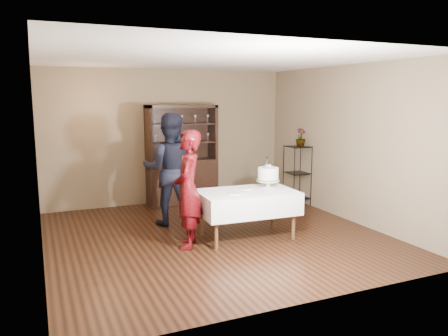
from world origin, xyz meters
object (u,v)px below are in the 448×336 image
Objects in this scene: china_hutch at (182,171)px; potted_plant at (301,137)px; plant_etagere at (297,173)px; cake at (268,175)px; cake_table at (247,202)px; man at (170,169)px; woman at (188,189)px.

potted_plant is at bearing -26.73° from china_hutch.
cake is (-1.44, -1.36, 0.28)m from plant_etagere.
man is (-0.87, 1.18, 0.39)m from cake_table.
china_hutch is at bearing 104.94° from cake.
potted_plant is at bearing 37.44° from cake_table.
plant_etagere is at bearing 43.53° from cake.
china_hutch is at bearing 153.27° from potted_plant.
china_hutch is at bearing 94.85° from cake_table.
cake_table is at bearing -85.15° from china_hutch.
cake_table is at bearing -142.56° from potted_plant.
woman reaches higher than plant_etagere.
china_hutch is 2.54m from cake_table.
cake_table is 3.01× the size of cake.
potted_plant is at bearing 142.30° from woman.
cake is 1.43× the size of potted_plant.
china_hutch is 1.53m from man.
china_hutch reaches higher than cake_table.
plant_etagere is 0.79× the size of cake_table.
cake reaches higher than cake_table.
plant_etagere is at bearing 142.96° from woman.
cake is (1.29, -1.06, -0.01)m from man.
woman is 1.22m from man.
woman reaches higher than potted_plant.
cake_table is 4.30× the size of potted_plant.
man is 2.82m from potted_plant.
plant_etagere is 2.76m from man.
plant_etagere is 2.38m from cake_table.
man reaches higher than potted_plant.
potted_plant reaches higher than plant_etagere.
cake_table is (0.22, -2.53, -0.10)m from china_hutch.
plant_etagere is 0.71× the size of woman.
man is (-2.73, -0.30, 0.29)m from plant_etagere.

